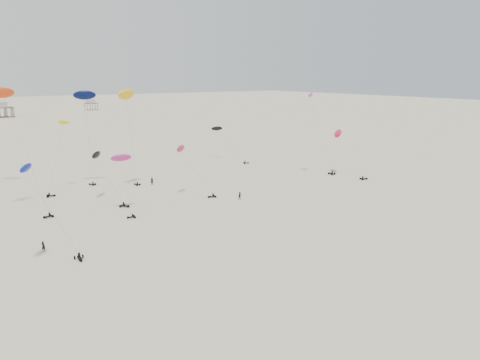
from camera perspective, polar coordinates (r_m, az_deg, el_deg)
ground_plane at (r=192.79m, az=-19.11°, el=4.06°), size 900.00×900.00×0.00m
pavilion_small at (r=381.19m, az=-17.69°, el=8.66°), size 9.00×7.00×8.00m
rig_0 at (r=104.30m, az=-16.04°, el=0.98°), size 4.90×14.02×13.64m
rig_1 at (r=129.33m, az=9.56°, el=6.71°), size 6.19×8.75×22.46m
rig_2 at (r=96.05m, az=-14.09°, el=1.47°), size 4.49×9.71×12.34m
rig_3 at (r=72.89m, az=-22.11°, el=-3.24°), size 7.78×6.51×14.80m
rig_6 at (r=149.83m, az=-1.88°, el=5.19°), size 5.12×15.72×16.01m
rig_7 at (r=122.33m, az=-18.33°, el=8.64°), size 5.79×7.05×23.20m
rig_8 at (r=106.10m, az=-6.07°, el=2.10°), size 6.57×10.07×12.34m
rig_9 at (r=115.87m, az=-21.49°, el=2.22°), size 8.68×10.74×17.85m
rig_11 at (r=103.74m, az=-26.13°, el=7.16°), size 7.44×15.82×25.70m
rig_12 at (r=130.79m, az=12.23°, el=4.89°), size 5.55×14.57×14.06m
rig_13 at (r=116.56m, az=-13.62°, el=9.31°), size 6.41×5.42×23.71m
spectator_0 at (r=79.46m, az=-22.80°, el=-8.02°), size 0.85×0.84×1.95m
spectator_1 at (r=102.87m, az=0.01°, el=-2.36°), size 1.03×0.65×2.02m
spectator_3 at (r=118.35m, az=-10.67°, el=-0.57°), size 1.00×0.88×2.28m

